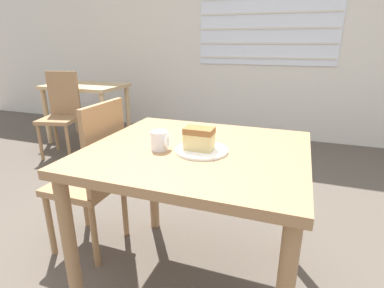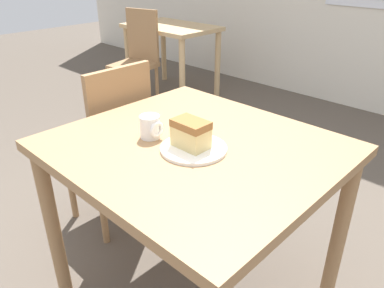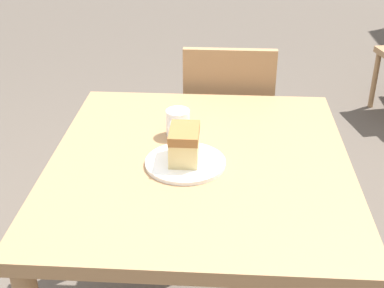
{
  "view_description": "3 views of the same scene",
  "coord_description": "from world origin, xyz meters",
  "px_view_note": "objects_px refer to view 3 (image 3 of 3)",
  "views": [
    {
      "loc": [
        0.37,
        -1.04,
        1.24
      ],
      "look_at": [
        -0.05,
        0.13,
        0.81
      ],
      "focal_mm": 28.0,
      "sensor_mm": 36.0,
      "label": 1
    },
    {
      "loc": [
        0.79,
        -0.7,
        1.39
      ],
      "look_at": [
        -0.02,
        0.15,
        0.79
      ],
      "focal_mm": 35.0,
      "sensor_mm": 36.0,
      "label": 2
    },
    {
      "loc": [
        1.33,
        0.25,
        1.56
      ],
      "look_at": [
        -0.01,
        0.16,
        0.84
      ],
      "focal_mm": 50.0,
      "sensor_mm": 36.0,
      "label": 3
    }
  ],
  "objects_px": {
    "dining_table_near": "(200,190)",
    "chair_near_window": "(227,139)",
    "plate": "(185,163)",
    "cake_slice": "(184,144)",
    "coffee_mug": "(178,123)"
  },
  "relations": [
    {
      "from": "dining_table_near",
      "to": "chair_near_window",
      "type": "distance_m",
      "value": 0.7
    },
    {
      "from": "plate",
      "to": "cake_slice",
      "type": "relative_size",
      "value": 1.85
    },
    {
      "from": "plate",
      "to": "coffee_mug",
      "type": "distance_m",
      "value": 0.19
    },
    {
      "from": "dining_table_near",
      "to": "cake_slice",
      "type": "xyz_separation_m",
      "value": [
        0.02,
        -0.04,
        0.17
      ]
    },
    {
      "from": "chair_near_window",
      "to": "dining_table_near",
      "type": "bearing_deg",
      "value": 82.81
    },
    {
      "from": "chair_near_window",
      "to": "coffee_mug",
      "type": "relative_size",
      "value": 10.78
    },
    {
      "from": "dining_table_near",
      "to": "chair_near_window",
      "type": "relative_size",
      "value": 1.06
    },
    {
      "from": "chair_near_window",
      "to": "cake_slice",
      "type": "distance_m",
      "value": 0.79
    },
    {
      "from": "dining_table_near",
      "to": "plate",
      "type": "relative_size",
      "value": 4.19
    },
    {
      "from": "dining_table_near",
      "to": "plate",
      "type": "xyz_separation_m",
      "value": [
        0.03,
        -0.04,
        0.12
      ]
    },
    {
      "from": "plate",
      "to": "cake_slice",
      "type": "bearing_deg",
      "value": -161.71
    },
    {
      "from": "chair_near_window",
      "to": "cake_slice",
      "type": "bearing_deg",
      "value": 79.52
    },
    {
      "from": "chair_near_window",
      "to": "cake_slice",
      "type": "relative_size",
      "value": 7.32
    },
    {
      "from": "dining_table_near",
      "to": "chair_near_window",
      "type": "xyz_separation_m",
      "value": [
        -0.67,
        0.08,
        -0.17
      ]
    },
    {
      "from": "coffee_mug",
      "to": "chair_near_window",
      "type": "bearing_deg",
      "value": 162.64
    }
  ]
}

